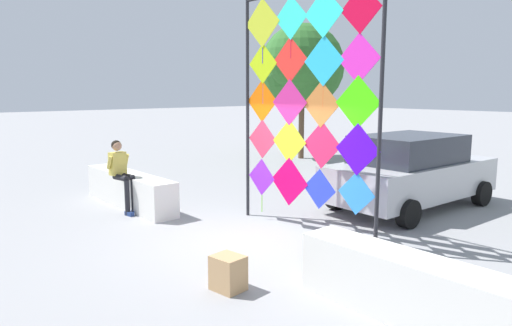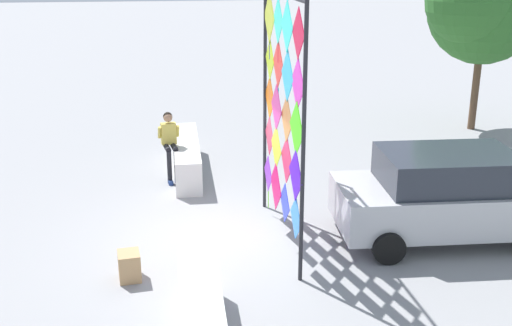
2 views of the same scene
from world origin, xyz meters
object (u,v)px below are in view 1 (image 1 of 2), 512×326
(seated_vendor, at_px, (121,170))
(parked_car, at_px, (410,171))
(tree_palm_like, at_px, (301,64))
(cardboard_box_large, at_px, (228,273))
(kite_display_rack, at_px, (305,97))

(seated_vendor, xyz_separation_m, parked_car, (4.02, 5.35, -0.10))
(seated_vendor, bearing_deg, tree_palm_like, 109.34)
(parked_car, relative_size, tree_palm_like, 0.84)
(cardboard_box_large, bearing_deg, tree_palm_like, 129.45)
(kite_display_rack, distance_m, tree_palm_like, 9.92)
(parked_car, height_order, cardboard_box_large, parked_car)
(kite_display_rack, relative_size, parked_car, 1.02)
(kite_display_rack, xyz_separation_m, cardboard_box_large, (1.23, -2.80, -2.38))
(cardboard_box_large, distance_m, tree_palm_like, 13.25)
(cardboard_box_large, bearing_deg, seated_vendor, 171.60)
(parked_car, distance_m, cardboard_box_large, 6.17)
(parked_car, bearing_deg, kite_display_rack, -96.04)
(seated_vendor, height_order, parked_car, parked_car)
(cardboard_box_large, bearing_deg, parked_car, 98.28)
(tree_palm_like, bearing_deg, seated_vendor, -70.66)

